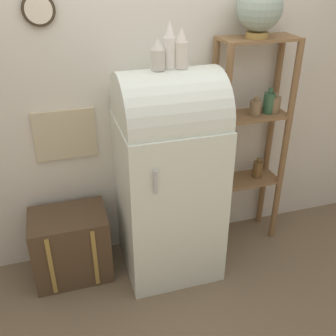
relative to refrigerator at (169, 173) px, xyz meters
name	(u,v)px	position (x,y,z in m)	size (l,w,h in m)	color
ground_plane	(177,279)	(0.00, -0.22, -0.82)	(12.00, 12.00, 0.00)	#7A664C
wall_back	(154,88)	(0.00, 0.35, 0.53)	(7.00, 0.09, 2.70)	silver
refrigerator	(169,173)	(0.00, 0.00, 0.00)	(0.70, 0.69, 1.58)	silver
suitcase_trunk	(71,245)	(-0.75, 0.09, -0.55)	(0.56, 0.41, 0.54)	brown
shelf_unit	(251,135)	(0.72, 0.16, 0.14)	(0.58, 0.28, 1.71)	olive
globe	(260,8)	(0.68, 0.14, 1.07)	(0.31, 0.31, 0.35)	#AD8942
vase_left	(158,55)	(-0.07, 0.00, 0.84)	(0.09, 0.09, 0.19)	beige
vase_center	(170,46)	(0.01, 0.01, 0.89)	(0.07, 0.07, 0.29)	white
vase_right	(181,49)	(0.08, 0.00, 0.87)	(0.09, 0.09, 0.25)	silver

